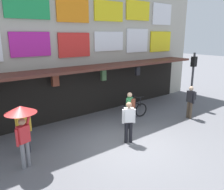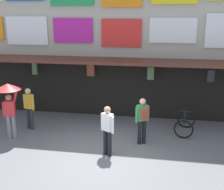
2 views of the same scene
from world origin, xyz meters
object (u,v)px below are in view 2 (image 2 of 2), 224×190
(pedestrian_in_yellow, at_px, (29,106))
(pedestrian_with_umbrella, at_px, (8,95))
(pedestrian_in_green, at_px, (143,118))
(bicycle_parked, at_px, (185,123))
(pedestrian_in_blue, at_px, (107,128))

(pedestrian_in_yellow, bearing_deg, pedestrian_with_umbrella, -107.54)
(pedestrian_with_umbrella, height_order, pedestrian_in_green, pedestrian_with_umbrella)
(bicycle_parked, distance_m, pedestrian_in_blue, 3.54)
(pedestrian_in_blue, bearing_deg, pedestrian_in_green, 45.48)
(bicycle_parked, height_order, pedestrian_with_umbrella, pedestrian_with_umbrella)
(pedestrian_with_umbrella, xyz_separation_m, pedestrian_in_green, (4.82, 0.30, -0.66))
(pedestrian_with_umbrella, relative_size, pedestrian_in_blue, 1.24)
(bicycle_parked, relative_size, pedestrian_in_blue, 0.75)
(bicycle_parked, relative_size, pedestrian_with_umbrella, 0.60)
(bicycle_parked, xyz_separation_m, pedestrian_with_umbrella, (-6.37, -1.58, 1.25))
(pedestrian_in_green, bearing_deg, bicycle_parked, 39.28)
(pedestrian_with_umbrella, bearing_deg, pedestrian_in_green, 3.60)
(pedestrian_in_green, relative_size, pedestrian_in_yellow, 1.00)
(bicycle_parked, bearing_deg, pedestrian_in_green, -140.72)
(pedestrian_in_blue, distance_m, pedestrian_in_green, 1.49)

